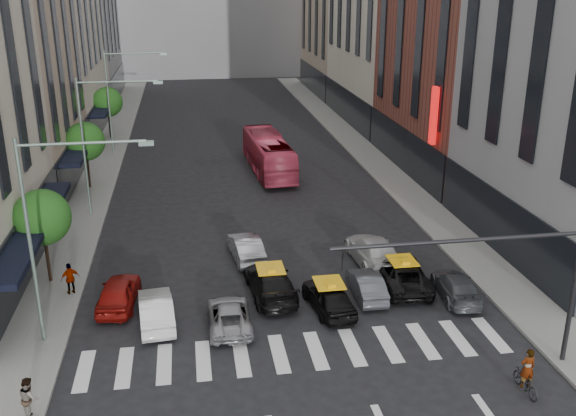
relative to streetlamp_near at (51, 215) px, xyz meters
name	(u,v)px	position (x,y,z in m)	size (l,w,h in m)	color
ground	(309,372)	(10.04, -4.00, -5.90)	(160.00, 160.00, 0.00)	black
sidewalk_left	(100,173)	(-1.46, 26.00, -5.83)	(3.00, 96.00, 0.15)	slate
sidewalk_right	(374,160)	(21.54, 26.00, -5.83)	(3.00, 96.00, 0.15)	slate
building_left_b	(0,23)	(-6.96, 24.00, 6.10)	(8.00, 16.00, 24.00)	tan
building_right_b	(462,5)	(27.04, 23.00, 7.10)	(8.00, 18.00, 26.00)	brown
tree_near	(42,218)	(-1.76, 6.00, -2.25)	(2.88, 2.88, 4.95)	black
tree_mid	(85,142)	(-1.76, 22.00, -2.25)	(2.88, 2.88, 4.95)	black
tree_far	(108,102)	(-1.76, 38.00, -2.25)	(2.88, 2.88, 4.95)	black
streetlamp_near	(51,215)	(0.00, 0.00, 0.00)	(5.38, 0.25, 9.00)	gray
streetlamp_mid	(97,129)	(0.00, 16.00, 0.00)	(5.38, 0.25, 9.00)	gray
streetlamp_far	(119,88)	(0.00, 32.00, 0.00)	(5.38, 0.25, 9.00)	gray
traffic_signal	(511,269)	(17.74, -5.00, -1.43)	(10.10, 0.20, 6.00)	black
liberty_sign	(434,116)	(22.64, 16.00, 0.10)	(0.30, 0.70, 4.00)	red
car_red	(118,292)	(2.00, 2.91, -5.18)	(1.70, 4.23, 1.44)	maroon
car_white_front	(156,309)	(3.85, 0.92, -5.20)	(1.49, 4.28, 1.41)	silver
car_silver	(229,315)	(7.14, 0.11, -5.32)	(1.93, 4.19, 1.16)	gray
taxi_left	(271,282)	(9.40, 2.78, -5.16)	(2.08, 5.11, 1.48)	black
taxi_center	(329,297)	(11.94, 0.90, -5.20)	(1.66, 4.14, 1.41)	black
car_grey_mid	(367,285)	(14.11, 1.94, -5.28)	(1.32, 3.79, 1.25)	#42454A
taxi_right	(401,273)	(16.19, 2.78, -5.20)	(2.34, 5.08, 1.41)	black
car_grey_curb	(456,286)	(18.47, 1.12, -5.29)	(1.72, 4.24, 1.23)	#3F4347
car_row2_left	(246,248)	(8.61, 7.39, -5.20)	(1.48, 4.25, 1.40)	#B0AFB5
car_row2_right	(373,251)	(15.53, 5.69, -5.13)	(2.16, 5.32, 1.54)	#B9B9B9
bus	(268,154)	(12.11, 24.22, -4.37)	(2.57, 10.99, 3.06)	#C73A56
motorcycle	(525,382)	(17.98, -6.65, -5.46)	(0.59, 1.69, 0.89)	black
rider	(530,354)	(17.98, -6.65, -4.19)	(0.60, 0.40, 1.65)	gray
pedestrian_near	(29,398)	(-0.36, -5.42, -4.93)	(0.80, 0.63, 1.66)	gray
pedestrian_far	(70,278)	(-0.43, 4.33, -4.94)	(0.95, 0.40, 1.63)	gray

